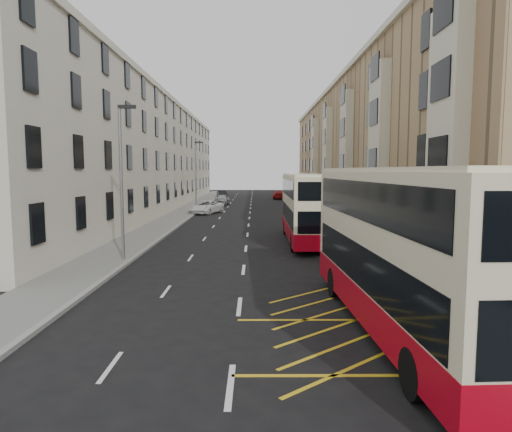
{
  "coord_description": "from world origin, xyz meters",
  "views": [
    {
      "loc": [
        0.55,
        -11.78,
        4.82
      ],
      "look_at": [
        0.6,
        8.54,
        2.77
      ],
      "focal_mm": 32.0,
      "sensor_mm": 36.0,
      "label": 1
    }
  ],
  "objects_px": {
    "street_lamp_near": "(122,174)",
    "pedestrian_far": "(409,269)",
    "white_van": "(206,207)",
    "double_decker_rear": "(307,208)",
    "street_lamp_far": "(196,172)",
    "litter_bin": "(494,342)",
    "car_dark": "(222,194)",
    "double_decker_front": "(407,250)",
    "car_red": "(279,195)",
    "car_silver": "(222,200)"
  },
  "relations": [
    {
      "from": "double_decker_rear",
      "to": "street_lamp_far",
      "type": "bearing_deg",
      "value": 114.16
    },
    {
      "from": "double_decker_rear",
      "to": "car_silver",
      "type": "bearing_deg",
      "value": 104.02
    },
    {
      "from": "street_lamp_near",
      "to": "pedestrian_far",
      "type": "xyz_separation_m",
      "value": [
        12.7,
        -6.94,
        -3.53
      ]
    },
    {
      "from": "street_lamp_near",
      "to": "white_van",
      "type": "height_order",
      "value": "street_lamp_near"
    },
    {
      "from": "car_red",
      "to": "street_lamp_far",
      "type": "bearing_deg",
      "value": 65.43
    },
    {
      "from": "street_lamp_near",
      "to": "car_silver",
      "type": "relative_size",
      "value": 1.87
    },
    {
      "from": "litter_bin",
      "to": "car_red",
      "type": "bearing_deg",
      "value": 91.56
    },
    {
      "from": "street_lamp_far",
      "to": "litter_bin",
      "type": "bearing_deg",
      "value": -73.59
    },
    {
      "from": "white_van",
      "to": "car_red",
      "type": "relative_size",
      "value": 1.08
    },
    {
      "from": "street_lamp_near",
      "to": "litter_bin",
      "type": "relative_size",
      "value": 7.9
    },
    {
      "from": "pedestrian_far",
      "to": "car_dark",
      "type": "xyz_separation_m",
      "value": [
        -11.55,
        62.92,
        -0.43
      ]
    },
    {
      "from": "car_red",
      "to": "double_decker_rear",
      "type": "bearing_deg",
      "value": 90.58
    },
    {
      "from": "white_van",
      "to": "car_silver",
      "type": "height_order",
      "value": "car_silver"
    },
    {
      "from": "litter_bin",
      "to": "white_van",
      "type": "xyz_separation_m",
      "value": [
        -11.23,
        39.93,
        0.05
      ]
    },
    {
      "from": "double_decker_rear",
      "to": "car_dark",
      "type": "xyz_separation_m",
      "value": [
        -9.21,
        49.42,
        -1.64
      ]
    },
    {
      "from": "double_decker_front",
      "to": "double_decker_rear",
      "type": "distance_m",
      "value": 17.22
    },
    {
      "from": "street_lamp_far",
      "to": "litter_bin",
      "type": "distance_m",
      "value": 45.12
    },
    {
      "from": "double_decker_front",
      "to": "double_decker_rear",
      "type": "bearing_deg",
      "value": 90.89
    },
    {
      "from": "street_lamp_near",
      "to": "double_decker_front",
      "type": "height_order",
      "value": "street_lamp_near"
    },
    {
      "from": "litter_bin",
      "to": "car_dark",
      "type": "height_order",
      "value": "car_dark"
    },
    {
      "from": "double_decker_front",
      "to": "car_red",
      "type": "relative_size",
      "value": 2.57
    },
    {
      "from": "double_decker_front",
      "to": "car_silver",
      "type": "distance_m",
      "value": 50.89
    },
    {
      "from": "double_decker_front",
      "to": "double_decker_rear",
      "type": "xyz_separation_m",
      "value": [
        -0.99,
        17.19,
        -0.17
      ]
    },
    {
      "from": "litter_bin",
      "to": "car_dark",
      "type": "xyz_separation_m",
      "value": [
        -11.55,
        69.09,
        -0.0
      ]
    },
    {
      "from": "double_decker_front",
      "to": "white_van",
      "type": "height_order",
      "value": "double_decker_front"
    },
    {
      "from": "double_decker_front",
      "to": "pedestrian_far",
      "type": "relative_size",
      "value": 6.47
    },
    {
      "from": "car_silver",
      "to": "car_red",
      "type": "bearing_deg",
      "value": 61.9
    },
    {
      "from": "pedestrian_far",
      "to": "street_lamp_far",
      "type": "bearing_deg",
      "value": -59.73
    },
    {
      "from": "street_lamp_far",
      "to": "double_decker_front",
      "type": "relative_size",
      "value": 0.65
    },
    {
      "from": "car_dark",
      "to": "car_red",
      "type": "distance_m",
      "value": 10.34
    },
    {
      "from": "street_lamp_near",
      "to": "car_dark",
      "type": "height_order",
      "value": "street_lamp_near"
    },
    {
      "from": "car_dark",
      "to": "pedestrian_far",
      "type": "bearing_deg",
      "value": -91.32
    },
    {
      "from": "litter_bin",
      "to": "pedestrian_far",
      "type": "bearing_deg",
      "value": 90.0
    },
    {
      "from": "white_van",
      "to": "car_silver",
      "type": "relative_size",
      "value": 1.21
    },
    {
      "from": "double_decker_front",
      "to": "litter_bin",
      "type": "height_order",
      "value": "double_decker_front"
    },
    {
      "from": "double_decker_rear",
      "to": "pedestrian_far",
      "type": "relative_size",
      "value": 5.98
    },
    {
      "from": "street_lamp_far",
      "to": "pedestrian_far",
      "type": "distance_m",
      "value": 39.22
    },
    {
      "from": "double_decker_front",
      "to": "car_red",
      "type": "distance_m",
      "value": 63.21
    },
    {
      "from": "pedestrian_far",
      "to": "double_decker_front",
      "type": "bearing_deg",
      "value": 81.24
    },
    {
      "from": "double_decker_front",
      "to": "car_red",
      "type": "bearing_deg",
      "value": 88.01
    },
    {
      "from": "white_van",
      "to": "car_dark",
      "type": "relative_size",
      "value": 1.27
    },
    {
      "from": "pedestrian_far",
      "to": "car_red",
      "type": "bearing_deg",
      "value": -76.97
    },
    {
      "from": "litter_bin",
      "to": "car_dark",
      "type": "distance_m",
      "value": 70.05
    },
    {
      "from": "car_silver",
      "to": "car_red",
      "type": "relative_size",
      "value": 0.89
    },
    {
      "from": "pedestrian_far",
      "to": "white_van",
      "type": "distance_m",
      "value": 35.58
    },
    {
      "from": "double_decker_front",
      "to": "car_silver",
      "type": "xyz_separation_m",
      "value": [
        -9.0,
        50.06,
        -1.76
      ]
    },
    {
      "from": "litter_bin",
      "to": "street_lamp_near",
      "type": "bearing_deg",
      "value": 134.08
    },
    {
      "from": "street_lamp_far",
      "to": "double_decker_front",
      "type": "xyz_separation_m",
      "value": [
        11.35,
        -40.64,
        -2.15
      ]
    },
    {
      "from": "double_decker_front",
      "to": "litter_bin",
      "type": "xyz_separation_m",
      "value": [
        1.35,
        -2.48,
        -1.82
      ]
    },
    {
      "from": "car_dark",
      "to": "car_silver",
      "type": "bearing_deg",
      "value": -97.59
    }
  ]
}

